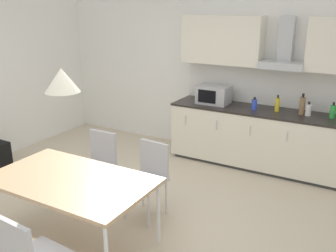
{
  "coord_description": "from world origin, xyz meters",
  "views": [
    {
      "loc": [
        2.36,
        -3.03,
        2.35
      ],
      "look_at": [
        0.32,
        0.59,
        1.0
      ],
      "focal_mm": 40.0,
      "sensor_mm": 36.0,
      "label": 1
    }
  ],
  "objects_px": {
    "bottle_blue": "(254,104)",
    "bottle_white": "(308,110)",
    "dining_table": "(71,182)",
    "chair_far_right": "(149,172)",
    "chair_far_left": "(99,159)",
    "microwave": "(214,95)",
    "pendant_lamp": "(62,80)",
    "bottle_yellow": "(277,104)",
    "bottle_green": "(333,111)",
    "bottle_brown": "(302,106)"
  },
  "relations": [
    {
      "from": "microwave",
      "to": "chair_far_right",
      "type": "height_order",
      "value": "microwave"
    },
    {
      "from": "chair_far_right",
      "to": "bottle_blue",
      "type": "bearing_deg",
      "value": 72.79
    },
    {
      "from": "bottle_blue",
      "to": "chair_far_right",
      "type": "xyz_separation_m",
      "value": [
        -0.6,
        -1.94,
        -0.43
      ]
    },
    {
      "from": "bottle_yellow",
      "to": "bottle_green",
      "type": "relative_size",
      "value": 1.1
    },
    {
      "from": "bottle_white",
      "to": "bottle_yellow",
      "type": "bearing_deg",
      "value": 178.28
    },
    {
      "from": "bottle_green",
      "to": "bottle_white",
      "type": "distance_m",
      "value": 0.31
    },
    {
      "from": "bottle_blue",
      "to": "bottle_yellow",
      "type": "height_order",
      "value": "bottle_yellow"
    },
    {
      "from": "dining_table",
      "to": "chair_far_right",
      "type": "bearing_deg",
      "value": 66.59
    },
    {
      "from": "bottle_yellow",
      "to": "bottle_white",
      "type": "relative_size",
      "value": 1.2
    },
    {
      "from": "chair_far_right",
      "to": "pendant_lamp",
      "type": "xyz_separation_m",
      "value": [
        -0.37,
        -0.86,
        1.17
      ]
    },
    {
      "from": "chair_far_right",
      "to": "bottle_green",
      "type": "bearing_deg",
      "value": 50.94
    },
    {
      "from": "bottle_blue",
      "to": "chair_far_left",
      "type": "relative_size",
      "value": 0.21
    },
    {
      "from": "microwave",
      "to": "chair_far_left",
      "type": "bearing_deg",
      "value": -108.87
    },
    {
      "from": "bottle_white",
      "to": "bottle_brown",
      "type": "bearing_deg",
      "value": 165.12
    },
    {
      "from": "bottle_white",
      "to": "chair_far_left",
      "type": "height_order",
      "value": "bottle_white"
    },
    {
      "from": "bottle_green",
      "to": "chair_far_right",
      "type": "relative_size",
      "value": 0.25
    },
    {
      "from": "bottle_blue",
      "to": "bottle_white",
      "type": "distance_m",
      "value": 0.75
    },
    {
      "from": "dining_table",
      "to": "chair_far_right",
      "type": "distance_m",
      "value": 0.95
    },
    {
      "from": "bottle_brown",
      "to": "chair_far_right",
      "type": "height_order",
      "value": "bottle_brown"
    },
    {
      "from": "bottle_green",
      "to": "bottle_brown",
      "type": "height_order",
      "value": "bottle_brown"
    },
    {
      "from": "pendant_lamp",
      "to": "bottle_brown",
      "type": "bearing_deg",
      "value": 60.55
    },
    {
      "from": "dining_table",
      "to": "pendant_lamp",
      "type": "bearing_deg",
      "value": 180.0
    },
    {
      "from": "microwave",
      "to": "bottle_brown",
      "type": "bearing_deg",
      "value": 1.69
    },
    {
      "from": "pendant_lamp",
      "to": "chair_far_right",
      "type": "bearing_deg",
      "value": 66.59
    },
    {
      "from": "dining_table",
      "to": "chair_far_left",
      "type": "distance_m",
      "value": 0.95
    },
    {
      "from": "bottle_blue",
      "to": "bottle_brown",
      "type": "xyz_separation_m",
      "value": [
        0.65,
        0.08,
        0.05
      ]
    },
    {
      "from": "chair_far_left",
      "to": "bottle_green",
      "type": "bearing_deg",
      "value": 40.42
    },
    {
      "from": "chair_far_left",
      "to": "chair_far_right",
      "type": "distance_m",
      "value": 0.74
    },
    {
      "from": "microwave",
      "to": "bottle_white",
      "type": "bearing_deg",
      "value": 0.58
    },
    {
      "from": "microwave",
      "to": "chair_far_right",
      "type": "xyz_separation_m",
      "value": [
        0.06,
        -1.98,
        -0.49
      ]
    },
    {
      "from": "microwave",
      "to": "pendant_lamp",
      "type": "relative_size",
      "value": 1.5
    },
    {
      "from": "bottle_white",
      "to": "pendant_lamp",
      "type": "xyz_separation_m",
      "value": [
        -1.72,
        -2.85,
        0.73
      ]
    },
    {
      "from": "bottle_white",
      "to": "chair_far_right",
      "type": "bearing_deg",
      "value": -124.01
    },
    {
      "from": "bottle_blue",
      "to": "microwave",
      "type": "bearing_deg",
      "value": 176.24
    },
    {
      "from": "bottle_blue",
      "to": "bottle_brown",
      "type": "relative_size",
      "value": 0.62
    },
    {
      "from": "bottle_green",
      "to": "pendant_lamp",
      "type": "bearing_deg",
      "value": -124.96
    },
    {
      "from": "bottle_yellow",
      "to": "chair_far_right",
      "type": "relative_size",
      "value": 0.28
    },
    {
      "from": "bottle_blue",
      "to": "pendant_lamp",
      "type": "distance_m",
      "value": 3.05
    },
    {
      "from": "bottle_blue",
      "to": "chair_far_left",
      "type": "bearing_deg",
      "value": -124.65
    },
    {
      "from": "bottle_white",
      "to": "chair_far_left",
      "type": "distance_m",
      "value": 2.92
    },
    {
      "from": "pendant_lamp",
      "to": "bottle_white",
      "type": "bearing_deg",
      "value": 58.96
    },
    {
      "from": "microwave",
      "to": "bottle_yellow",
      "type": "bearing_deg",
      "value": 1.59
    },
    {
      "from": "microwave",
      "to": "bottle_brown",
      "type": "height_order",
      "value": "bottle_brown"
    },
    {
      "from": "bottle_brown",
      "to": "bottle_blue",
      "type": "bearing_deg",
      "value": -172.82
    },
    {
      "from": "bottle_blue",
      "to": "bottle_white",
      "type": "height_order",
      "value": "bottle_white"
    },
    {
      "from": "chair_far_left",
      "to": "chair_far_right",
      "type": "xyz_separation_m",
      "value": [
        0.74,
        -0.0,
        0.0
      ]
    },
    {
      "from": "bottle_brown",
      "to": "dining_table",
      "type": "height_order",
      "value": "bottle_brown"
    },
    {
      "from": "chair_far_left",
      "to": "chair_far_right",
      "type": "relative_size",
      "value": 1.0
    },
    {
      "from": "microwave",
      "to": "pendant_lamp",
      "type": "distance_m",
      "value": 2.94
    },
    {
      "from": "bottle_yellow",
      "to": "bottle_white",
      "type": "bearing_deg",
      "value": -1.72
    }
  ]
}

